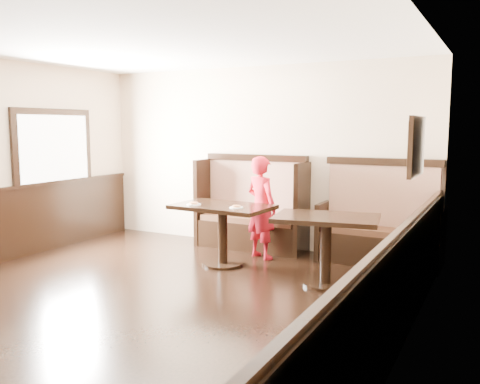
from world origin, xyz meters
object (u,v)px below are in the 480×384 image
Objects in this scene: booth_neighbor at (379,229)px; table_neighbor at (326,234)px; child at (261,207)px; booth_main at (252,214)px; table_main at (223,219)px.

table_neighbor is at bearing -104.84° from booth_neighbor.
booth_main is at bearing -30.11° from child.
booth_neighbor is 1.25× the size of table_neighbor.
booth_main reaches higher than table_main.
booth_neighbor is 1.34m from table_neighbor.
booth_main is 1.33× the size of table_neighbor.
child is (0.39, -0.50, 0.21)m from booth_main.
booth_main is 1.19× the size of child.
booth_neighbor is (1.95, -0.00, -0.05)m from booth_main.
table_main is 0.91× the size of child.
child is (-1.22, 0.79, 0.11)m from table_neighbor.
booth_neighbor reaches higher than table_neighbor.
table_main is (0.09, -1.09, 0.11)m from booth_main.
table_neighbor is at bearing 168.89° from child.
child is at bearing 65.73° from table_main.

